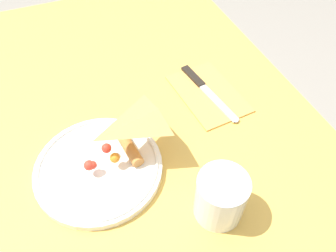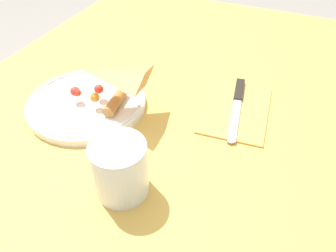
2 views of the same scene
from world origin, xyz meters
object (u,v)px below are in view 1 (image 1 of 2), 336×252
(butter_knife, at_px, (206,89))
(napkin_folded, at_px, (208,93))
(dining_table, at_px, (127,130))
(milk_glass, at_px, (220,198))
(plate_pizza, at_px, (100,166))

(butter_knife, bearing_deg, napkin_folded, 0.00)
(napkin_folded, relative_size, butter_knife, 0.97)
(dining_table, relative_size, milk_glass, 10.79)
(milk_glass, height_order, butter_knife, milk_glass)
(milk_glass, distance_m, napkin_folded, 0.31)
(dining_table, height_order, milk_glass, milk_glass)
(napkin_folded, height_order, butter_knife, butter_knife)
(plate_pizza, xyz_separation_m, butter_knife, (-0.13, 0.30, -0.01))
(dining_table, relative_size, butter_knife, 4.84)
(butter_knife, bearing_deg, milk_glass, -31.18)
(dining_table, bearing_deg, butter_knife, 78.90)
(dining_table, height_order, plate_pizza, plate_pizza)
(dining_table, height_order, napkin_folded, napkin_folded)
(plate_pizza, bearing_deg, milk_glass, 47.12)
(napkin_folded, xyz_separation_m, butter_knife, (-0.01, -0.00, 0.00))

